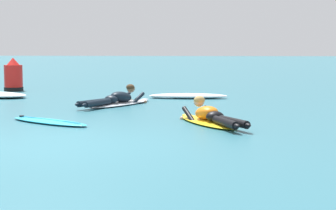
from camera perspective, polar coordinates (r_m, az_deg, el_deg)
ground_plane at (r=18.70m, az=-2.96°, el=1.33°), size 120.00×120.00×0.00m
surfer_near at (r=10.97m, az=4.12°, el=-1.19°), size 1.48×2.48×0.53m
surfer_far at (r=14.39m, az=-4.96°, el=0.48°), size 1.63×2.64×0.54m
drifting_surfboard at (r=11.36m, az=-11.56°, el=-1.56°), size 1.94×1.53×0.16m
whitewater_mid_right at (r=16.24m, az=1.98°, el=0.88°), size 2.19×0.64×0.14m
channel_marker_buoy at (r=19.58m, az=-14.81°, el=2.61°), size 0.61×0.61×1.07m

